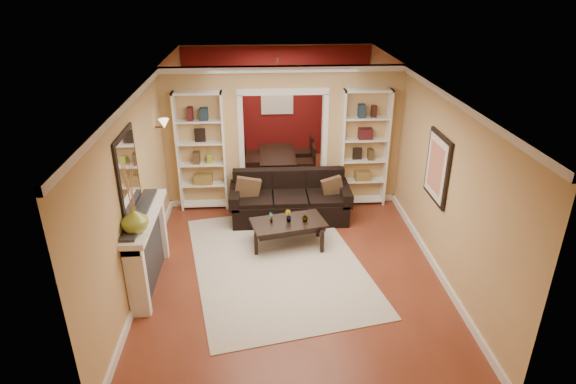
{
  "coord_description": "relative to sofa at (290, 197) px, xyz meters",
  "views": [
    {
      "loc": [
        -0.45,
        -7.59,
        4.24
      ],
      "look_at": [
        -0.03,
        -0.8,
        1.12
      ],
      "focal_mm": 30.0,
      "sensor_mm": 36.0,
      "label": 1
    }
  ],
  "objects": [
    {
      "name": "dining_table",
      "position": [
        -0.12,
        2.18,
        -0.18
      ],
      "size": [
        1.44,
        0.81,
        0.51
      ],
      "primitive_type": "imported",
      "rotation": [
        0.0,
        0.0,
        1.57
      ],
      "color": "black",
      "rests_on": "floor"
    },
    {
      "name": "dining_chair_ne",
      "position": [
        0.43,
        1.88,
        -0.03
      ],
      "size": [
        0.41,
        0.41,
        0.8
      ],
      "primitive_type": "cube",
      "rotation": [
        0.0,
        0.0,
        -1.53
      ],
      "color": "black",
      "rests_on": "floor"
    },
    {
      "name": "red_back_panel",
      "position": [
        -0.08,
        3.52,
        0.89
      ],
      "size": [
        4.44,
        0.04,
        2.64
      ],
      "primitive_type": "cube",
      "color": "maroon",
      "rests_on": "floor"
    },
    {
      "name": "plant_center",
      "position": [
        -0.09,
        -0.99,
        0.13
      ],
      "size": [
        0.15,
        0.14,
        0.21
      ],
      "primitive_type": "imported",
      "rotation": [
        0.0,
        0.0,
        2.45
      ],
      "color": "#336626",
      "rests_on": "coffee_table"
    },
    {
      "name": "partition_wall",
      "position": [
        -0.08,
        0.75,
        0.92
      ],
      "size": [
        4.5,
        0.15,
        2.7
      ],
      "primitive_type": "cube",
      "color": "tan",
      "rests_on": "floor"
    },
    {
      "name": "dining_chair_se",
      "position": [
        0.43,
        2.48,
        -0.01
      ],
      "size": [
        0.47,
        0.47,
        0.85
      ],
      "primitive_type": "cube",
      "rotation": [
        0.0,
        0.0,
        -1.69
      ],
      "color": "black",
      "rests_on": "floor"
    },
    {
      "name": "fireplace",
      "position": [
        -2.17,
        -1.95,
        0.15
      ],
      "size": [
        0.32,
        1.7,
        1.16
      ],
      "primitive_type": "cube",
      "color": "white",
      "rests_on": "floor"
    },
    {
      "name": "pillow_left",
      "position": [
        -0.78,
        -0.02,
        0.21
      ],
      "size": [
        0.45,
        0.17,
        0.45
      ],
      "primitive_type": "cube",
      "rotation": [
        0.0,
        0.0,
        0.09
      ],
      "color": "brown",
      "rests_on": "sofa"
    },
    {
      "name": "dining_window",
      "position": [
        -0.08,
        3.48,
        1.12
      ],
      "size": [
        0.78,
        0.03,
        0.98
      ],
      "primitive_type": "cube",
      "color": "#8CA5CC",
      "rests_on": "wall_back"
    },
    {
      "name": "plant_right",
      "position": [
        0.19,
        -0.99,
        0.12
      ],
      "size": [
        0.13,
        0.13,
        0.18
      ],
      "primitive_type": "imported",
      "rotation": [
        0.0,
        0.0,
        4.39
      ],
      "color": "#336626",
      "rests_on": "coffee_table"
    },
    {
      "name": "chandelier",
      "position": [
        -0.08,
        2.25,
        1.59
      ],
      "size": [
        0.5,
        0.5,
        0.3
      ],
      "primitive_type": "cube",
      "color": "#3A221A",
      "rests_on": "ceiling"
    },
    {
      "name": "wall_front",
      "position": [
        -0.08,
        -4.45,
        0.92
      ],
      "size": [
        8.0,
        0.0,
        8.0
      ],
      "primitive_type": "plane",
      "rotation": [
        -1.57,
        0.0,
        0.0
      ],
      "color": "tan",
      "rests_on": "ground"
    },
    {
      "name": "area_rug",
      "position": [
        -0.3,
        -1.52,
        -0.43
      ],
      "size": [
        3.21,
        4.01,
        0.01
      ],
      "primitive_type": "cube",
      "rotation": [
        0.0,
        0.0,
        0.2
      ],
      "color": "beige",
      "rests_on": "floor"
    },
    {
      "name": "pillow_right",
      "position": [
        0.78,
        -0.02,
        0.18
      ],
      "size": [
        0.39,
        0.17,
        0.38
      ],
      "primitive_type": "cube",
      "rotation": [
        0.0,
        0.0,
        0.17
      ],
      "color": "brown",
      "rests_on": "sofa"
    },
    {
      "name": "bookshelf_right",
      "position": [
        1.47,
        0.58,
        0.72
      ],
      "size": [
        0.9,
        0.3,
        2.3
      ],
      "primitive_type": "cube",
      "color": "white",
      "rests_on": "floor"
    },
    {
      "name": "framed_art",
      "position": [
        2.13,
        -1.45,
        1.12
      ],
      "size": [
        0.04,
        0.85,
        1.05
      ],
      "primitive_type": "cube",
      "color": "black",
      "rests_on": "wall_right"
    },
    {
      "name": "wall_back",
      "position": [
        -0.08,
        3.55,
        0.92
      ],
      "size": [
        8.0,
        0.0,
        8.0
      ],
      "primitive_type": "plane",
      "rotation": [
        1.57,
        0.0,
        0.0
      ],
      "color": "tan",
      "rests_on": "ground"
    },
    {
      "name": "coffee_table",
      "position": [
        -0.09,
        -0.99,
        -0.2
      ],
      "size": [
        1.32,
        0.91,
        0.46
      ],
      "primitive_type": "cube",
      "rotation": [
        0.0,
        0.0,
        0.23
      ],
      "color": "black",
      "rests_on": "floor"
    },
    {
      "name": "mirror",
      "position": [
        -2.31,
        -1.95,
        1.37
      ],
      "size": [
        0.03,
        0.95,
        1.1
      ],
      "primitive_type": "cube",
      "color": "silver",
      "rests_on": "wall_left"
    },
    {
      "name": "dining_chair_sw",
      "position": [
        -0.67,
        2.48,
        -0.04
      ],
      "size": [
        0.5,
        0.5,
        0.78
      ],
      "primitive_type": "cube",
      "rotation": [
        0.0,
        0.0,
        1.18
      ],
      "color": "black",
      "rests_on": "floor"
    },
    {
      "name": "sofa",
      "position": [
        0.0,
        0.0,
        0.0
      ],
      "size": [
        2.21,
        0.95,
        0.86
      ],
      "primitive_type": "cube",
      "color": "black",
      "rests_on": "floor"
    },
    {
      "name": "vase",
      "position": [
        -2.17,
        -2.45,
        0.91
      ],
      "size": [
        0.45,
        0.45,
        0.36
      ],
      "primitive_type": "imported",
      "rotation": [
        0.0,
        0.0,
        -0.37
      ],
      "color": "olive",
      "rests_on": "fireplace"
    },
    {
      "name": "wall_sconce",
      "position": [
        -2.23,
        0.1,
        1.4
      ],
      "size": [
        0.18,
        0.18,
        0.22
      ],
      "primitive_type": "cube",
      "color": "#FFE0A5",
      "rests_on": "wall_left"
    },
    {
      "name": "dining_chair_nw",
      "position": [
        -0.67,
        1.88,
        0.04
      ],
      "size": [
        0.54,
        0.54,
        0.94
      ],
      "primitive_type": "cube",
      "rotation": [
        0.0,
        0.0,
        1.38
      ],
      "color": "black",
      "rests_on": "floor"
    },
    {
      "name": "wall_left",
      "position": [
        -2.33,
        -0.45,
        0.92
      ],
      "size": [
        0.0,
        8.0,
        8.0
      ],
      "primitive_type": "plane",
      "rotation": [
        1.57,
        0.0,
        1.57
      ],
      "color": "tan",
      "rests_on": "ground"
    },
    {
      "name": "bookshelf_left",
      "position": [
        -1.63,
        0.58,
        0.72
      ],
      "size": [
        0.9,
        0.3,
        2.3
      ],
      "primitive_type": "cube",
      "color": "white",
      "rests_on": "floor"
    },
    {
      "name": "floor",
      "position": [
        -0.08,
        -0.45,
        -0.43
      ],
      "size": [
        8.0,
        8.0,
        0.0
      ],
      "primitive_type": "plane",
      "color": "brown",
      "rests_on": "ground"
    },
    {
      "name": "ceiling",
      "position": [
        -0.08,
        -0.45,
        2.27
      ],
      "size": [
        8.0,
        8.0,
        0.0
      ],
      "primitive_type": "plane",
      "rotation": [
        3.14,
        0.0,
        0.0
      ],
      "color": "white",
      "rests_on": "ground"
    },
    {
      "name": "plant_left",
      "position": [
        -0.37,
        -0.99,
        0.11
      ],
      "size": [
        0.1,
        0.11,
        0.18
      ],
      "primitive_type": "imported",
      "rotation": [
        0.0,
        0.0,
        1.01
      ],
      "color": "#336626",
      "rests_on": "coffee_table"
    },
    {
      "name": "wall_right",
      "position": [
        2.17,
        -0.45,
        0.92
      ],
      "size": [
        0.0,
        8.0,
        8.0
      ],
      "primitive_type": "plane",
      "rotation": [
        1.57,
        0.0,
        -1.57
      ],
      "color": "tan",
      "rests_on": "ground"
    }
  ]
}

